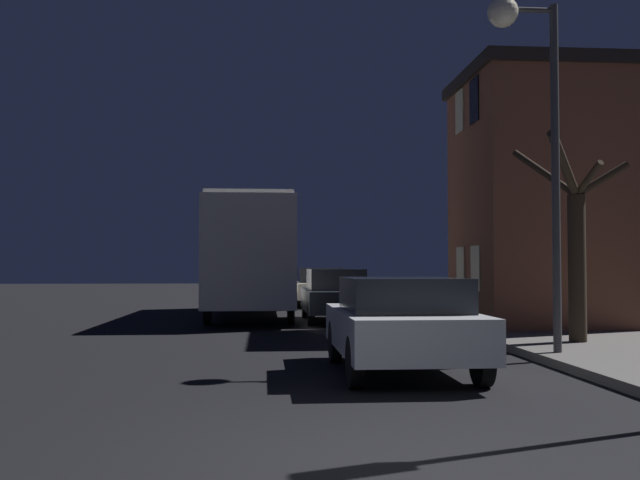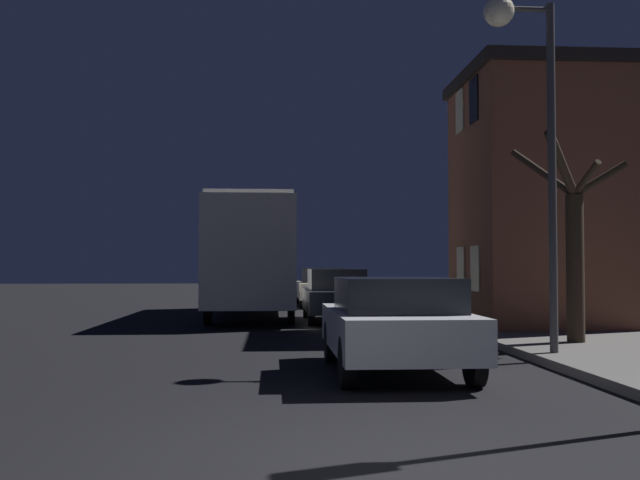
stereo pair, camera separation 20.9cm
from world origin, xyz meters
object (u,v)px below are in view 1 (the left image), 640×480
(streetlamp, at_px, (526,84))
(car_far_lane, at_px, (319,286))
(car_near_lane, at_px, (401,322))
(car_mid_lane, at_px, (335,294))
(bare_tree, at_px, (575,242))
(bus, at_px, (252,250))

(streetlamp, height_order, car_far_lane, streetlamp)
(streetlamp, bearing_deg, car_far_lane, 97.77)
(streetlamp, relative_size, car_near_lane, 1.53)
(car_mid_lane, bearing_deg, bare_tree, -60.99)
(car_mid_lane, bearing_deg, bus, 136.82)
(streetlamp, bearing_deg, car_near_lane, -153.37)
(car_near_lane, height_order, car_far_lane, car_far_lane)
(bus, distance_m, car_near_lane, 12.51)
(streetlamp, xyz_separation_m, car_far_lane, (-2.28, 16.70, -3.92))
(bus, relative_size, car_mid_lane, 2.29)
(bare_tree, bearing_deg, bus, 124.15)
(bus, height_order, car_mid_lane, bus)
(streetlamp, height_order, bus, streetlamp)
(bare_tree, distance_m, car_mid_lane, 8.26)
(bus, height_order, car_far_lane, bus)
(bus, xyz_separation_m, car_mid_lane, (2.43, -2.28, -1.34))
(streetlamp, relative_size, bare_tree, 1.55)
(streetlamp, xyz_separation_m, car_mid_lane, (-2.43, 8.69, -3.94))
(bare_tree, distance_m, car_near_lane, 5.00)
(car_near_lane, relative_size, car_mid_lane, 0.93)
(car_near_lane, bearing_deg, bare_tree, 35.08)
(streetlamp, relative_size, bus, 0.62)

